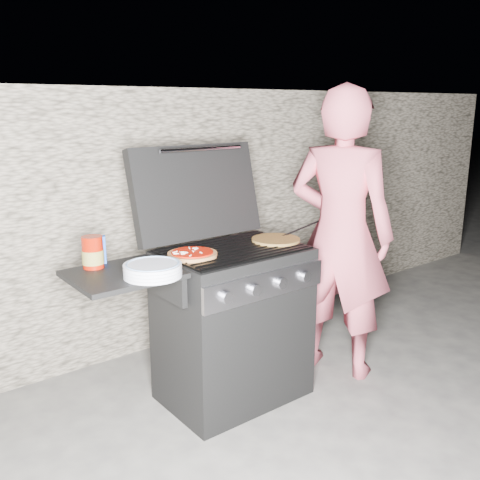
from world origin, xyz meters
TOP-DOWN VIEW (x-y plane):
  - ground at (0.00, 0.00)m, footprint 50.00×50.00m
  - stone_wall at (0.00, 1.05)m, footprint 8.00×0.35m
  - gas_grill at (-0.25, 0.00)m, footprint 1.34×0.79m
  - pizza_topped at (-0.27, 0.00)m, footprint 0.34×0.34m
  - pizza_plain at (0.30, -0.02)m, footprint 0.33×0.33m
  - sauce_jar at (-0.75, 0.15)m, footprint 0.12×0.12m
  - blue_carton at (-0.69, 0.21)m, footprint 0.08×0.06m
  - plate_stack at (-0.59, -0.15)m, footprint 0.36×0.36m
  - person at (0.74, -0.13)m, footprint 0.67×0.78m
  - tongs at (0.57, 0.00)m, footprint 0.42×0.02m

SIDE VIEW (x-z plane):
  - ground at x=0.00m, z-range 0.00..0.00m
  - gas_grill at x=-0.25m, z-range 0.00..0.91m
  - stone_wall at x=0.00m, z-range 0.00..1.80m
  - person at x=0.74m, z-range 0.00..1.81m
  - pizza_plain at x=0.30m, z-range 0.91..0.93m
  - pizza_topped at x=-0.27m, z-range 0.91..0.94m
  - plate_stack at x=-0.59m, z-range 0.90..0.97m
  - tongs at x=0.57m, z-range 0.91..1.00m
  - blue_carton at x=-0.69m, z-range 0.90..1.04m
  - sauce_jar at x=-0.75m, z-range 0.90..1.06m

